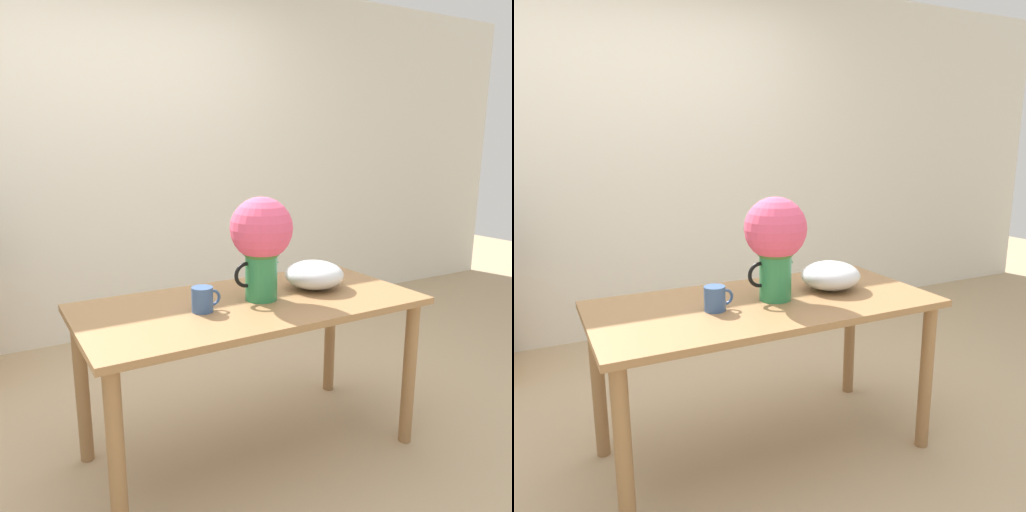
# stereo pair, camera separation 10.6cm
# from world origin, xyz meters

# --- Properties ---
(ground_plane) EXTENTS (12.00, 12.00, 0.00)m
(ground_plane) POSITION_xyz_m (0.00, 0.00, 0.00)
(ground_plane) COLOR tan
(wall_back) EXTENTS (8.00, 0.05, 2.60)m
(wall_back) POSITION_xyz_m (0.00, 1.70, 1.30)
(wall_back) COLOR silver
(wall_back) RESTS_ON ground_plane
(table) EXTENTS (1.48, 0.72, 0.73)m
(table) POSITION_xyz_m (0.17, -0.09, 0.63)
(table) COLOR olive
(table) RESTS_ON ground_plane
(flower_vase) EXTENTS (0.27, 0.27, 0.45)m
(flower_vase) POSITION_xyz_m (0.22, -0.09, 1.00)
(flower_vase) COLOR #2D844C
(flower_vase) RESTS_ON table
(coffee_mug) EXTENTS (0.13, 0.09, 0.10)m
(coffee_mug) POSITION_xyz_m (-0.07, -0.12, 0.78)
(coffee_mug) COLOR #385689
(coffee_mug) RESTS_ON table
(white_bowl) EXTENTS (0.28, 0.28, 0.13)m
(white_bowl) POSITION_xyz_m (0.53, -0.06, 0.79)
(white_bowl) COLOR silver
(white_bowl) RESTS_ON table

